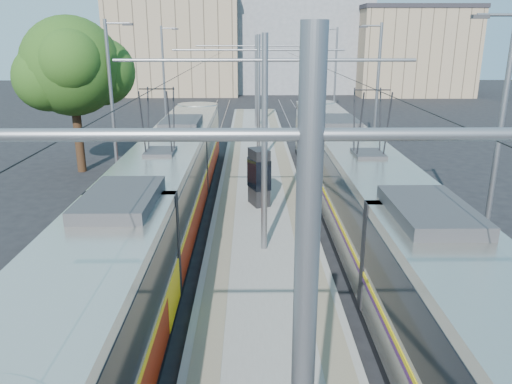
{
  "coord_description": "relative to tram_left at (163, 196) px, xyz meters",
  "views": [
    {
      "loc": [
        -0.44,
        -7.61,
        7.19
      ],
      "look_at": [
        -0.25,
        10.26,
        1.6
      ],
      "focal_mm": 35.0,
      "sensor_mm": 36.0,
      "label": 1
    }
  ],
  "objects": [
    {
      "name": "platform",
      "position": [
        3.6,
        7.55,
        -1.56
      ],
      "size": [
        4.0,
        50.0,
        0.3
      ],
      "primitive_type": "cube",
      "color": "gray",
      "rests_on": "ground"
    },
    {
      "name": "tactile_strip_left",
      "position": [
        2.15,
        7.55,
        -1.4
      ],
      "size": [
        0.7,
        50.0,
        0.01
      ],
      "primitive_type": "cube",
      "color": "gray",
      "rests_on": "platform"
    },
    {
      "name": "tactile_strip_right",
      "position": [
        5.05,
        7.55,
        -1.4
      ],
      "size": [
        0.7,
        50.0,
        0.01
      ],
      "primitive_type": "cube",
      "color": "gray",
      "rests_on": "platform"
    },
    {
      "name": "rails",
      "position": [
        3.6,
        7.55,
        -1.69
      ],
      "size": [
        8.71,
        70.0,
        0.03
      ],
      "color": "gray",
      "rests_on": "ground"
    },
    {
      "name": "tram_left",
      "position": [
        0.0,
        0.0,
        0.0
      ],
      "size": [
        2.43,
        27.95,
        5.5
      ],
      "color": "black",
      "rests_on": "ground"
    },
    {
      "name": "tram_right",
      "position": [
        7.2,
        -0.39,
        0.15
      ],
      "size": [
        2.43,
        30.7,
        5.5
      ],
      "color": "black",
      "rests_on": "ground"
    },
    {
      "name": "catenary",
      "position": [
        3.6,
        4.7,
        2.81
      ],
      "size": [
        9.2,
        70.0,
        7.0
      ],
      "color": "slate",
      "rests_on": "platform"
    },
    {
      "name": "street_lamps",
      "position": [
        3.6,
        11.55,
        2.47
      ],
      "size": [
        15.18,
        38.22,
        8.0
      ],
      "color": "slate",
      "rests_on": "ground"
    },
    {
      "name": "shelter",
      "position": [
        3.51,
        3.22,
        -0.14
      ],
      "size": [
        1.01,
        1.26,
        2.42
      ],
      "rotation": [
        0.0,
        0.0,
        0.36
      ],
      "color": "black",
      "rests_on": "platform"
    },
    {
      "name": "tree",
      "position": [
        -5.91,
        10.15,
        3.88
      ],
      "size": [
        5.69,
        5.26,
        8.27
      ],
      "color": "#382314",
      "rests_on": "ground"
    },
    {
      "name": "building_left",
      "position": [
        -6.4,
        50.55,
        4.51
      ],
      "size": [
        16.32,
        12.24,
        12.42
      ],
      "color": "gray",
      "rests_on": "ground"
    },
    {
      "name": "building_centre",
      "position": [
        9.6,
        54.55,
        6.02
      ],
      "size": [
        18.36,
        14.28,
        15.44
      ],
      "color": "gray",
      "rests_on": "ground"
    },
    {
      "name": "building_right",
      "position": [
        23.6,
        48.55,
        3.72
      ],
      "size": [
        14.28,
        10.2,
        10.84
      ],
      "color": "gray",
      "rests_on": "ground"
    }
  ]
}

